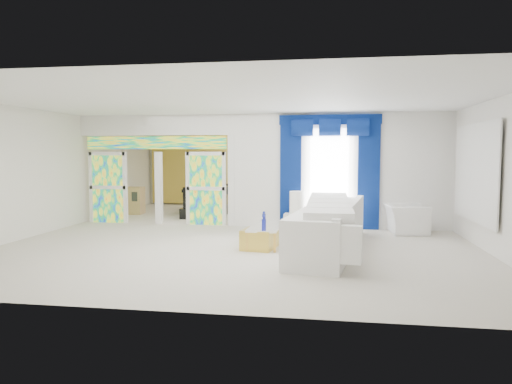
% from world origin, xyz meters
% --- Properties ---
extents(floor, '(12.00, 12.00, 0.00)m').
position_xyz_m(floor, '(0.00, 0.00, 0.00)').
color(floor, '#B7AF9E').
rests_on(floor, ground).
extents(dividing_wall, '(5.70, 0.18, 3.00)m').
position_xyz_m(dividing_wall, '(2.15, 1.00, 1.50)').
color(dividing_wall, white).
rests_on(dividing_wall, ground).
extents(dividing_header, '(4.30, 0.18, 0.55)m').
position_xyz_m(dividing_header, '(-2.85, 1.00, 2.73)').
color(dividing_header, white).
rests_on(dividing_header, dividing_wall).
extents(stained_panel_left, '(0.95, 0.04, 2.00)m').
position_xyz_m(stained_panel_left, '(-4.28, 1.00, 1.00)').
color(stained_panel_left, '#994C3F').
rests_on(stained_panel_left, ground).
extents(stained_panel_right, '(0.95, 0.04, 2.00)m').
position_xyz_m(stained_panel_right, '(-1.42, 1.00, 1.00)').
color(stained_panel_right, '#994C3F').
rests_on(stained_panel_right, ground).
extents(stained_transom, '(4.00, 0.05, 0.35)m').
position_xyz_m(stained_transom, '(-2.85, 1.00, 2.25)').
color(stained_transom, '#994C3F').
rests_on(stained_transom, dividing_header).
extents(window_pane, '(1.00, 0.02, 2.30)m').
position_xyz_m(window_pane, '(1.90, 0.90, 1.45)').
color(window_pane, white).
rests_on(window_pane, dividing_wall).
extents(blue_drape_left, '(0.55, 0.10, 2.80)m').
position_xyz_m(blue_drape_left, '(0.90, 0.87, 1.40)').
color(blue_drape_left, '#031246').
rests_on(blue_drape_left, ground).
extents(blue_drape_right, '(0.55, 0.10, 2.80)m').
position_xyz_m(blue_drape_right, '(2.90, 0.87, 1.40)').
color(blue_drape_right, '#031246').
rests_on(blue_drape_right, ground).
extents(blue_pelmet, '(2.60, 0.12, 0.25)m').
position_xyz_m(blue_pelmet, '(1.90, 0.87, 2.82)').
color(blue_pelmet, '#031246').
rests_on(blue_pelmet, dividing_wall).
extents(wall_mirror, '(0.04, 2.70, 1.90)m').
position_xyz_m(wall_mirror, '(4.94, -1.00, 1.55)').
color(wall_mirror, white).
rests_on(wall_mirror, ground).
extents(gold_curtains, '(9.70, 0.12, 2.90)m').
position_xyz_m(gold_curtains, '(0.00, 5.90, 1.50)').
color(gold_curtains, gold).
rests_on(gold_curtains, ground).
extents(white_sofa, '(1.64, 4.65, 0.87)m').
position_xyz_m(white_sofa, '(1.92, -1.77, 0.43)').
color(white_sofa, white).
rests_on(white_sofa, ground).
extents(coffee_table, '(0.88, 1.91, 0.41)m').
position_xyz_m(coffee_table, '(0.57, -1.47, 0.20)').
color(coffee_table, gold).
rests_on(coffee_table, ground).
extents(console_table, '(1.25, 0.44, 0.41)m').
position_xyz_m(console_table, '(1.39, 0.53, 0.21)').
color(console_table, white).
rests_on(console_table, ground).
extents(table_lamp, '(0.36, 0.36, 0.58)m').
position_xyz_m(table_lamp, '(1.09, 0.53, 0.70)').
color(table_lamp, white).
rests_on(table_lamp, console_table).
extents(armchair, '(1.02, 1.14, 0.70)m').
position_xyz_m(armchair, '(3.78, 0.45, 0.35)').
color(armchair, white).
rests_on(armchair, ground).
extents(grand_piano, '(1.44, 1.84, 0.89)m').
position_xyz_m(grand_piano, '(-2.03, 3.70, 0.45)').
color(grand_piano, black).
rests_on(grand_piano, ground).
extents(piano_bench, '(0.96, 0.42, 0.31)m').
position_xyz_m(piano_bench, '(-2.03, 2.10, 0.16)').
color(piano_bench, black).
rests_on(piano_bench, ground).
extents(tv_console, '(0.63, 0.58, 0.87)m').
position_xyz_m(tv_console, '(-4.36, 2.92, 0.44)').
color(tv_console, tan).
rests_on(tv_console, ground).
extents(chandelier, '(0.60, 0.60, 0.60)m').
position_xyz_m(chandelier, '(-2.30, 3.40, 2.65)').
color(chandelier, gold).
rests_on(chandelier, ceiling).
extents(decanters, '(0.16, 0.57, 0.25)m').
position_xyz_m(decanters, '(0.55, -1.80, 0.51)').
color(decanters, '#151D92').
rests_on(decanters, coffee_table).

